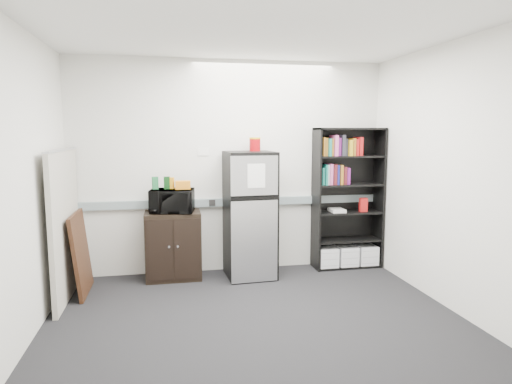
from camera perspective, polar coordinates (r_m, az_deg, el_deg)
floor at (r=4.50m, az=0.20°, el=-16.05°), size 4.00×4.00×0.00m
wall_back at (r=5.87m, az=-3.18°, el=3.13°), size 4.00×0.02×2.70m
wall_right at (r=4.95m, az=23.56°, el=1.68°), size 0.02×3.50×2.70m
wall_left at (r=4.24m, az=-27.35°, el=0.56°), size 0.02×3.50×2.70m
ceiling at (r=4.22m, az=0.21°, el=19.82°), size 4.00×3.50×0.02m
electrical_raceway at (r=5.89m, az=-3.10°, el=-1.25°), size 3.92×0.05×0.10m
wall_note at (r=5.81m, az=-6.62°, el=5.03°), size 0.14×0.00×0.10m
bookshelf at (r=6.14m, az=11.37°, el=-0.90°), size 0.90×0.34×1.85m
cubicle_partition at (r=5.33m, az=-22.77°, el=-3.75°), size 0.06×1.30×1.62m
cabinet at (r=5.72m, az=-10.31°, el=-6.59°), size 0.67×0.45×0.83m
microwave at (r=5.59m, az=-10.44°, el=-1.09°), size 0.56×0.42×0.28m
snack_box_a at (r=5.60m, az=-12.50°, el=1.10°), size 0.08×0.06×0.15m
snack_box_b at (r=5.60m, az=-11.08°, el=1.13°), size 0.07×0.05×0.15m
snack_box_c at (r=5.60m, az=-10.58°, el=1.09°), size 0.08×0.07×0.14m
snack_bag at (r=5.55m, az=-9.13°, el=0.87°), size 0.18×0.10×0.10m
refrigerator at (r=5.65m, az=-0.76°, el=-2.86°), size 0.62×0.64×1.56m
coffee_can at (r=5.70m, az=-0.14°, el=6.09°), size 0.14×0.14×0.19m
framed_poster at (r=5.47m, az=-21.02°, el=-7.19°), size 0.13×0.71×0.91m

